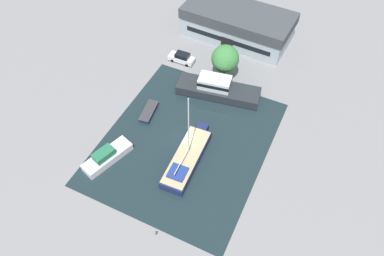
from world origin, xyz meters
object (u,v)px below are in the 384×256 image
parked_car (182,58)px  cabin_boat (107,156)px  sailboat_moored (187,158)px  small_dinghy (149,112)px  quay_tree_near_building (225,59)px  motor_cruiser (217,89)px  warehouse_building (238,24)px

parked_car → cabin_boat: size_ratio=0.59×
sailboat_moored → cabin_boat: size_ratio=1.57×
parked_car → small_dinghy: size_ratio=0.96×
quay_tree_near_building → motor_cruiser: (0.56, -4.24, -2.81)m
small_dinghy → quay_tree_near_building: bearing=-128.1°
sailboat_moored → small_dinghy: bearing=146.7°
motor_cruiser → cabin_boat: motor_cruiser is taller
small_dinghy → cabin_boat: cabin_boat is taller
quay_tree_near_building → sailboat_moored: 18.67m
motor_cruiser → parked_car: bearing=52.3°
sailboat_moored → small_dinghy: size_ratio=2.55×
sailboat_moored → motor_cruiser: bearing=93.1°
cabin_boat → sailboat_moored: bearing=43.1°
quay_tree_near_building → parked_car: (-8.24, 0.48, -3.13)m
sailboat_moored → small_dinghy: 10.87m
warehouse_building → small_dinghy: warehouse_building is taller
warehouse_building → sailboat_moored: sailboat_moored is taller
warehouse_building → parked_car: bearing=-116.5°
sailboat_moored → cabin_boat: 11.25m
small_dinghy → sailboat_moored: bearing=141.4°
parked_car → motor_cruiser: 9.99m
small_dinghy → warehouse_building: bearing=-110.3°
warehouse_building → small_dinghy: size_ratio=4.24×
parked_car → sailboat_moored: 21.37m
quay_tree_near_building → cabin_boat: bearing=-109.7°
parked_car → quay_tree_near_building: bearing=-93.8°
warehouse_building → cabin_boat: warehouse_building is taller
quay_tree_near_building → cabin_boat: (-8.23, -22.96, -3.20)m
motor_cruiser → warehouse_building: bearing=0.4°
cabin_boat → quay_tree_near_building: bearing=88.7°
quay_tree_near_building → cabin_boat: 24.60m
cabin_boat → warehouse_building: bearing=98.4°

